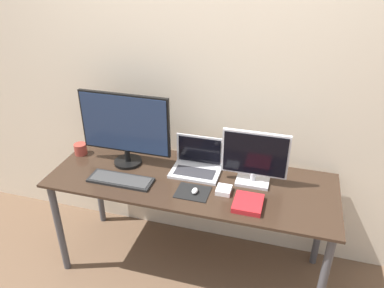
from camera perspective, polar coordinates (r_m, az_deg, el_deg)
The scene contains 11 objects.
wall_back at distance 2.53m, azimuth 2.35°, elevation 8.93°, with size 7.00×0.05×2.50m.
desk at distance 2.47m, azimuth -0.14°, elevation -7.32°, with size 1.83×0.66×0.75m.
monitor_left at distance 2.49m, azimuth -10.18°, elevation 2.52°, with size 0.62×0.19×0.50m.
monitor_right at distance 2.32m, azimuth 9.53°, elevation -2.15°, with size 0.41×0.14×0.35m.
laptop at distance 2.47m, azimuth 0.78°, elevation -2.90°, with size 0.32×0.22×0.22m.
keyboard at distance 2.43m, azimuth -10.81°, elevation -5.39°, with size 0.42×0.15×0.02m.
mousepad at distance 2.29m, azimuth 0.11°, elevation -7.35°, with size 0.20×0.17×0.00m.
mouse at distance 2.27m, azimuth 0.42°, elevation -7.15°, with size 0.04×0.06×0.03m.
book at distance 2.20m, azimuth 8.53°, elevation -8.94°, with size 0.17×0.19×0.03m.
mug at distance 2.78m, azimuth -16.62°, elevation -0.74°, with size 0.09×0.09×0.08m.
power_brick at distance 2.29m, azimuth 4.87°, elevation -7.01°, with size 0.09×0.10×0.03m.
Camera 1 is at (0.56, -1.59, 2.10)m, focal length 35.00 mm.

